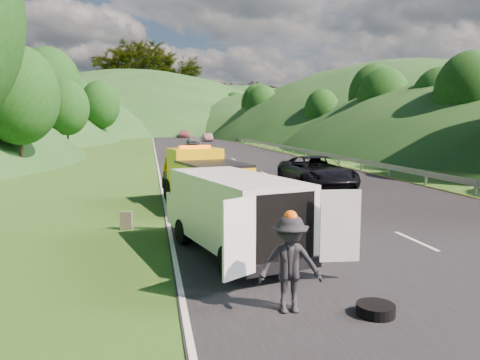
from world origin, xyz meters
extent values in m
plane|color=#38661E|center=(0.00, 0.00, 0.00)|extent=(320.00, 320.00, 0.00)
cube|color=black|center=(3.00, 40.00, 0.01)|extent=(14.00, 200.00, 0.02)
cube|color=gray|center=(10.30, 52.50, 0.00)|extent=(0.06, 140.00, 1.52)
cylinder|color=black|center=(-3.65, 6.47, 0.48)|extent=(0.54, 1.01, 0.96)
cylinder|color=black|center=(-1.87, 6.88, 0.48)|extent=(0.54, 1.01, 0.96)
cylinder|color=black|center=(-2.80, 2.73, 0.48)|extent=(0.54, 1.01, 0.96)
cylinder|color=black|center=(-1.02, 3.13, 0.48)|extent=(0.54, 1.01, 0.96)
cube|color=yellow|center=(-2.58, 5.88, 1.39)|extent=(2.36, 1.96, 1.83)
cube|color=yellow|center=(-2.10, 3.77, 1.15)|extent=(2.79, 3.65, 1.25)
cube|color=black|center=(-2.10, 3.77, 1.83)|extent=(2.79, 3.65, 0.10)
cube|color=black|center=(-2.84, 7.00, 0.86)|extent=(2.13, 1.55, 0.67)
cube|color=black|center=(-2.97, 7.57, 0.67)|extent=(2.01, 0.64, 0.48)
cube|color=yellow|center=(-2.91, 7.33, 1.49)|extent=(2.04, 1.16, 1.05)
cube|color=orange|center=(-2.58, 5.88, 2.35)|extent=(1.36, 0.53, 0.15)
cube|color=black|center=(-2.73, 6.54, 1.73)|extent=(1.80, 0.48, 0.86)
cylinder|color=black|center=(-3.58, -1.06, 0.37)|extent=(0.45, 0.78, 0.73)
cylinder|color=black|center=(-1.99, -0.64, 0.37)|extent=(0.45, 0.78, 0.73)
cylinder|color=black|center=(-2.78, -4.06, 0.37)|extent=(0.45, 0.78, 0.73)
cylinder|color=black|center=(-1.20, -3.64, 0.37)|extent=(0.45, 0.78, 0.73)
cube|color=white|center=(-2.36, -2.44, 1.23)|extent=(3.02, 5.07, 1.69)
cube|color=white|center=(-3.01, -0.01, 0.87)|extent=(1.97, 1.26, 0.91)
cube|color=black|center=(-2.96, -0.18, 1.60)|extent=(1.71, 0.73, 0.76)
cube|color=black|center=(-1.77, -4.69, 1.23)|extent=(1.52, 0.49, 1.46)
cube|color=white|center=(-2.81, -5.39, 1.23)|extent=(0.74, 0.54, 1.55)
cube|color=white|center=(-0.52, -4.78, 1.23)|extent=(0.87, 0.13, 1.55)
cube|color=black|center=(-1.74, -4.77, 0.41)|extent=(1.80, 0.60, 0.23)
imported|color=white|center=(-3.46, 0.30, 0.00)|extent=(0.55, 0.71, 1.84)
imported|color=#C6CF6E|center=(-2.35, -1.11, 0.00)|extent=(0.60, 0.60, 0.98)
imported|color=black|center=(-2.04, -6.15, 0.00)|extent=(1.21, 0.77, 1.77)
cube|color=#555540|center=(-5.24, 1.16, 0.29)|extent=(0.39, 0.26, 0.58)
cylinder|color=black|center=(-0.58, -6.58, 0.00)|extent=(0.69, 0.69, 0.20)
imported|color=black|center=(3.93, 8.76, 0.00)|extent=(2.82, 5.97, 1.65)
imported|color=#57585D|center=(1.49, 51.34, 0.00)|extent=(1.78, 4.42, 1.51)
imported|color=#7D535C|center=(5.36, 66.62, 0.00)|extent=(1.47, 4.22, 1.39)
imported|color=#AA555A|center=(2.76, 86.45, 0.00)|extent=(2.18, 5.36, 1.55)
imported|color=brown|center=(4.02, 113.60, 0.00)|extent=(1.78, 4.42, 1.51)
camera|label=1|loc=(-4.44, -13.92, 3.44)|focal=35.00mm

